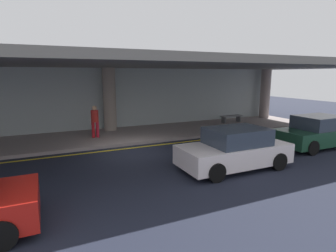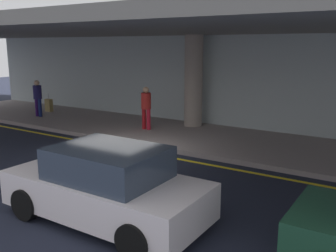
{
  "view_description": "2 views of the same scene",
  "coord_description": "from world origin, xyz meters",
  "px_view_note": "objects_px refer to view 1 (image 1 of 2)",
  "views": [
    {
      "loc": [
        -3.63,
        -11.48,
        3.4
      ],
      "look_at": [
        2.3,
        1.35,
        0.75
      ],
      "focal_mm": 29.31,
      "sensor_mm": 36.0,
      "label": 1
    },
    {
      "loc": [
        7.43,
        -8.94,
        3.4
      ],
      "look_at": [
        0.66,
        1.61,
        0.73
      ],
      "focal_mm": 40.6,
      "sensor_mm": 36.0,
      "label": 2
    }
  ],
  "objects_px": {
    "car_dark_green": "(317,132)",
    "traveler_with_luggage": "(95,119)",
    "support_column_far_left": "(110,99)",
    "support_column_left_mid": "(265,94)",
    "car_white": "(235,149)",
    "bench_metal": "(231,117)"
  },
  "relations": [
    {
      "from": "car_dark_green",
      "to": "traveler_with_luggage",
      "type": "bearing_deg",
      "value": 144.45
    },
    {
      "from": "support_column_far_left",
      "to": "support_column_left_mid",
      "type": "distance_m",
      "value": 12.0
    },
    {
      "from": "support_column_far_left",
      "to": "support_column_left_mid",
      "type": "height_order",
      "value": "same"
    },
    {
      "from": "car_white",
      "to": "car_dark_green",
      "type": "relative_size",
      "value": 1.0
    },
    {
      "from": "support_column_far_left",
      "to": "bench_metal",
      "type": "height_order",
      "value": "support_column_far_left"
    },
    {
      "from": "car_white",
      "to": "traveler_with_luggage",
      "type": "distance_m",
      "value": 7.65
    },
    {
      "from": "support_column_left_mid",
      "to": "bench_metal",
      "type": "distance_m",
      "value": 4.18
    },
    {
      "from": "support_column_left_mid",
      "to": "traveler_with_luggage",
      "type": "height_order",
      "value": "support_column_left_mid"
    },
    {
      "from": "car_dark_green",
      "to": "bench_metal",
      "type": "relative_size",
      "value": 2.56
    },
    {
      "from": "support_column_far_left",
      "to": "support_column_left_mid",
      "type": "relative_size",
      "value": 1.0
    },
    {
      "from": "car_dark_green",
      "to": "bench_metal",
      "type": "bearing_deg",
      "value": 85.87
    },
    {
      "from": "support_column_left_mid",
      "to": "car_dark_green",
      "type": "relative_size",
      "value": 0.89
    },
    {
      "from": "car_dark_green",
      "to": "traveler_with_luggage",
      "type": "xyz_separation_m",
      "value": [
        -9.31,
        5.82,
        0.4
      ]
    },
    {
      "from": "traveler_with_luggage",
      "to": "bench_metal",
      "type": "relative_size",
      "value": 1.05
    },
    {
      "from": "support_column_left_mid",
      "to": "traveler_with_luggage",
      "type": "bearing_deg",
      "value": -172.86
    },
    {
      "from": "traveler_with_luggage",
      "to": "bench_metal",
      "type": "height_order",
      "value": "traveler_with_luggage"
    },
    {
      "from": "support_column_left_mid",
      "to": "traveler_with_luggage",
      "type": "xyz_separation_m",
      "value": [
        -13.18,
        -1.65,
        -0.86
      ]
    },
    {
      "from": "bench_metal",
      "to": "support_column_left_mid",
      "type": "bearing_deg",
      "value": 13.04
    },
    {
      "from": "car_white",
      "to": "bench_metal",
      "type": "height_order",
      "value": "car_white"
    },
    {
      "from": "support_column_left_mid",
      "to": "car_dark_green",
      "type": "height_order",
      "value": "support_column_left_mid"
    },
    {
      "from": "support_column_left_mid",
      "to": "car_white",
      "type": "relative_size",
      "value": 0.89
    },
    {
      "from": "support_column_far_left",
      "to": "support_column_left_mid",
      "type": "xyz_separation_m",
      "value": [
        12.0,
        0.0,
        0.0
      ]
    }
  ]
}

